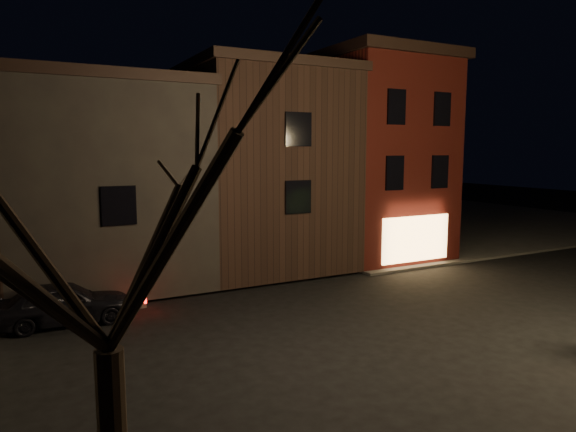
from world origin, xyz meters
name	(u,v)px	position (x,y,z in m)	size (l,w,h in m)	color
ground	(339,328)	(0.00, 0.00, 0.00)	(120.00, 120.00, 0.00)	black
sidewalk_far_right	(407,217)	(20.00, 20.00, 0.06)	(30.00, 30.00, 0.12)	#2D2B28
corner_building	(367,155)	(8.00, 9.47, 5.40)	(6.50, 8.50, 10.50)	#4A120D
row_building_a	(250,167)	(1.50, 10.50, 4.83)	(7.30, 10.30, 9.40)	black
row_building_b	(98,181)	(-5.75, 10.50, 4.33)	(7.80, 10.30, 8.40)	black
bare_tree_left	(100,171)	(-8.00, -7.00, 5.43)	(5.60, 5.60, 7.50)	black
parked_car_a	(63,303)	(-7.78, 4.50, 0.72)	(1.69, 4.20, 1.43)	black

